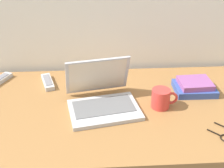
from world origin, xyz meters
The scene contains 5 objects.
desk centered at (0.00, 0.00, 0.01)m, with size 1.60×0.76×0.03m.
laptop centered at (-0.08, 0.01, 0.08)m, with size 0.35×0.34×0.21m.
coffee_mug centered at (0.19, -0.02, 0.08)m, with size 0.12×0.08×0.09m.
remote_control_near centered at (-0.36, 0.23, 0.04)m, with size 0.09×0.17×0.02m.
book_stack centered at (0.38, 0.11, 0.06)m, with size 0.20×0.16×0.06m.
Camera 1 is at (-0.10, -1.13, 0.80)m, focal length 47.31 mm.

